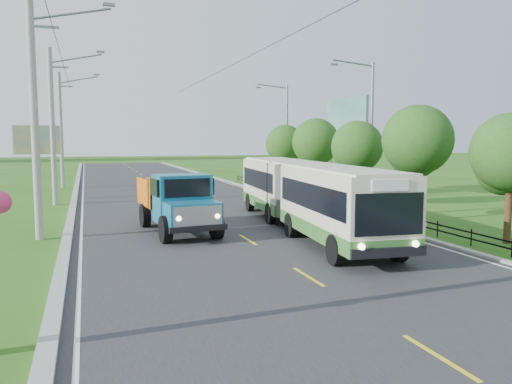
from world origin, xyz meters
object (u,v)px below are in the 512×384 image
pole_near (35,118)px  tree_second (509,157)px  tree_third (417,144)px  streetlight_far (285,132)px  billboard_left (37,145)px  bus (306,191)px  planter_near (420,223)px  billboard_right (346,125)px  tree_fifth (315,145)px  streetlight_mid (369,129)px  pole_mid (53,126)px  tree_back (285,146)px  pole_far (61,130)px  dump_truck (177,199)px  planter_far (290,190)px  tree_fourth (357,150)px  planter_mid (339,203)px

pole_near → tree_second: pole_near is taller
pole_near → tree_third: size_ratio=1.67×
streetlight_far → billboard_left: streetlight_far is taller
billboard_left → bus: bearing=-52.6°
planter_near → bus: 5.73m
billboard_left → billboard_right: 22.21m
bus → tree_fifth: bearing=68.3°
tree_second → streetlight_mid: (0.79, 11.86, 1.38)m
pole_mid → tree_back: pole_mid is taller
pole_far → streetlight_far: bearing=-14.8°
billboard_right → dump_truck: size_ratio=1.10×
planter_near → billboard_left: bearing=135.2°
pole_far → planter_far: size_ratio=14.93×
pole_mid → billboard_left: pole_mid is taller
planter_far → billboard_right: 6.58m
tree_fourth → billboard_left: bearing=153.0°
pole_mid → planter_mid: 18.88m
bus → planter_far: bearing=75.5°
tree_second → tree_fourth: size_ratio=0.98×
billboard_right → dump_truck: bearing=-142.8°
pole_mid → streetlight_far: (18.90, 7.00, -0.19)m
pole_mid → bus: size_ratio=0.62×
tree_fourth → tree_third: bearing=-90.0°
tree_third → bus: size_ratio=0.37×
pole_far → planter_mid: (16.86, -19.00, -4.81)m
tree_back → planter_near: tree_back is taller
tree_back → pole_far: bearing=159.3°
bus → dump_truck: bus is taller
pole_near → tree_back: bearing=43.4°
pole_near → dump_truck: pole_near is taller
tree_second → tree_back: bearing=90.0°
pole_near → streetlight_far: bearing=45.1°
pole_near → streetlight_mid: (18.90, 5.00, -0.19)m
tree_back → billboard_right: 6.82m
tree_fifth → streetlight_far: size_ratio=0.64×
tree_fifth → billboard_left: 19.74m
tree_third → tree_back: (-0.00, 18.00, -0.33)m
billboard_left → streetlight_far: bearing=11.2°
streetlight_mid → bus: size_ratio=0.57×
pole_far → planter_mid: bearing=-48.4°
bus → dump_truck: 5.91m
pole_far → planter_far: bearing=-33.1°
billboard_right → planter_mid: bearing=-121.7°
tree_third → streetlight_mid: (0.79, 5.86, 0.92)m
tree_fourth → billboard_left: 21.72m
planter_far → billboard_left: (-18.10, 2.00, 3.58)m
tree_fifth → dump_truck: (-12.33, -11.34, -2.32)m
tree_fifth → streetlight_mid: streetlight_mid is taller
tree_fourth → tree_back: tree_back is taller
planter_mid → pole_mid: bearing=157.5°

